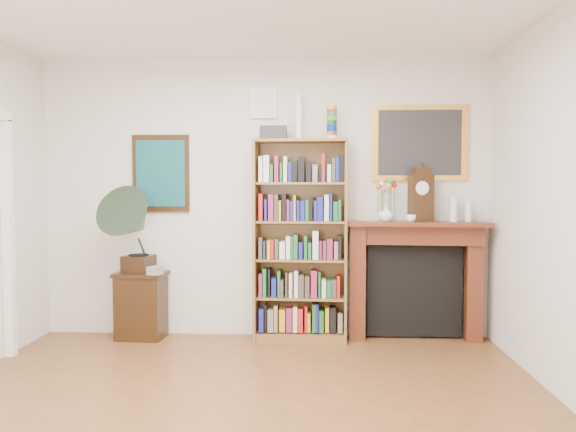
% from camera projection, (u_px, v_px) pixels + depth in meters
% --- Properties ---
extents(room, '(4.51, 5.01, 2.81)m').
position_uv_depth(room, '(226.00, 207.00, 3.19)').
color(room, brown).
rests_on(room, ground).
extents(teal_poster, '(0.58, 0.04, 0.78)m').
position_uv_depth(teal_poster, '(161.00, 173.00, 5.69)').
color(teal_poster, black).
rests_on(teal_poster, back_wall).
extents(small_picture, '(0.26, 0.04, 0.30)m').
position_uv_depth(small_picture, '(264.00, 103.00, 5.61)').
color(small_picture, white).
rests_on(small_picture, back_wall).
extents(gilt_painting, '(0.95, 0.04, 0.75)m').
position_uv_depth(gilt_painting, '(419.00, 143.00, 5.56)').
color(gilt_painting, gold).
rests_on(gilt_painting, back_wall).
extents(bookshelf, '(0.92, 0.36, 2.27)m').
position_uv_depth(bookshelf, '(301.00, 229.00, 5.50)').
color(bookshelf, brown).
rests_on(bookshelf, floor).
extents(side_cabinet, '(0.51, 0.39, 0.66)m').
position_uv_depth(side_cabinet, '(141.00, 305.00, 5.59)').
color(side_cabinet, black).
rests_on(side_cabinet, floor).
extents(fireplace, '(1.41, 0.42, 1.17)m').
position_uv_depth(fireplace, '(415.00, 270.00, 5.55)').
color(fireplace, '#431F0F').
rests_on(fireplace, floor).
extents(gramophone, '(0.65, 0.75, 0.86)m').
position_uv_depth(gramophone, '(133.00, 224.00, 5.47)').
color(gramophone, black).
rests_on(gramophone, side_cabinet).
extents(cd_stack, '(0.16, 0.16, 0.08)m').
position_uv_depth(cd_stack, '(155.00, 271.00, 5.43)').
color(cd_stack, '#A6A7B2').
rests_on(cd_stack, side_cabinet).
extents(mantel_clock, '(0.25, 0.17, 0.52)m').
position_uv_depth(mantel_clock, '(421.00, 196.00, 5.45)').
color(mantel_clock, black).
rests_on(mantel_clock, fireplace).
extents(flower_vase, '(0.19, 0.19, 0.16)m').
position_uv_depth(flower_vase, '(386.00, 213.00, 5.49)').
color(flower_vase, white).
rests_on(flower_vase, fireplace).
extents(teacup, '(0.10, 0.10, 0.07)m').
position_uv_depth(teacup, '(411.00, 218.00, 5.40)').
color(teacup, white).
rests_on(teacup, fireplace).
extents(bottle_left, '(0.07, 0.07, 0.24)m').
position_uv_depth(bottle_left, '(454.00, 209.00, 5.44)').
color(bottle_left, silver).
rests_on(bottle_left, fireplace).
extents(bottle_right, '(0.06, 0.06, 0.20)m').
position_uv_depth(bottle_right, '(468.00, 211.00, 5.46)').
color(bottle_right, silver).
rests_on(bottle_right, fireplace).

